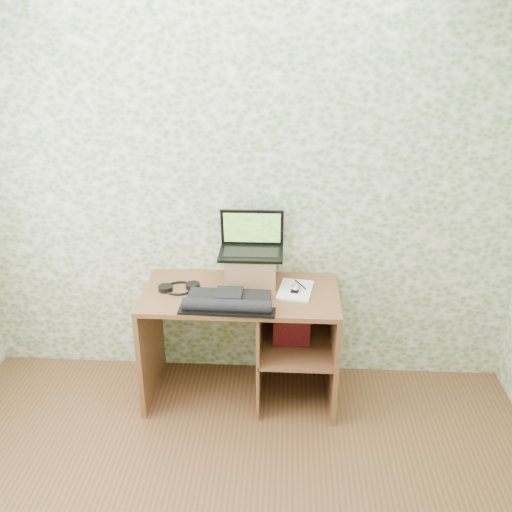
# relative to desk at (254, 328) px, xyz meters

# --- Properties ---
(wall_back) EXTENTS (3.50, 0.00, 3.50)m
(wall_back) POSITION_rel_desk_xyz_m (-0.08, 0.28, 0.82)
(wall_back) COLOR white
(wall_back) RESTS_ON ground
(desk) EXTENTS (1.20, 0.60, 0.75)m
(desk) POSITION_rel_desk_xyz_m (0.00, 0.00, 0.00)
(desk) COLOR brown
(desk) RESTS_ON floor
(riser) EXTENTS (0.31, 0.26, 0.19)m
(riser) POSITION_rel_desk_xyz_m (-0.02, 0.12, 0.36)
(riser) COLOR olive
(riser) RESTS_ON desk
(laptop) EXTENTS (0.40, 0.28, 0.26)m
(laptop) POSITION_rel_desk_xyz_m (-0.02, 0.16, 0.52)
(laptop) COLOR black
(laptop) RESTS_ON riser
(keyboard) EXTENTS (0.56, 0.29, 0.08)m
(keyboard) POSITION_rel_desk_xyz_m (-0.14, -0.20, 0.30)
(keyboard) COLOR black
(keyboard) RESTS_ON desk
(headphones) EXTENTS (0.25, 0.22, 0.03)m
(headphones) POSITION_rel_desk_xyz_m (-0.46, -0.01, 0.28)
(headphones) COLOR black
(headphones) RESTS_ON desk
(notepad) EXTENTS (0.24, 0.31, 0.01)m
(notepad) POSITION_rel_desk_xyz_m (0.26, 0.00, 0.28)
(notepad) COLOR silver
(notepad) RESTS_ON desk
(mouse) EXTENTS (0.07, 0.10, 0.03)m
(mouse) POSITION_rel_desk_xyz_m (0.26, -0.01, 0.30)
(mouse) COLOR silver
(mouse) RESTS_ON notepad
(pen) EXTENTS (0.07, 0.13, 0.01)m
(pen) POSITION_rel_desk_xyz_m (0.29, 0.06, 0.29)
(pen) COLOR black
(pen) RESTS_ON notepad
(red_box) EXTENTS (0.23, 0.08, 0.27)m
(red_box) POSITION_rel_desk_xyz_m (0.24, -0.03, 0.05)
(red_box) COLOR maroon
(red_box) RESTS_ON desk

